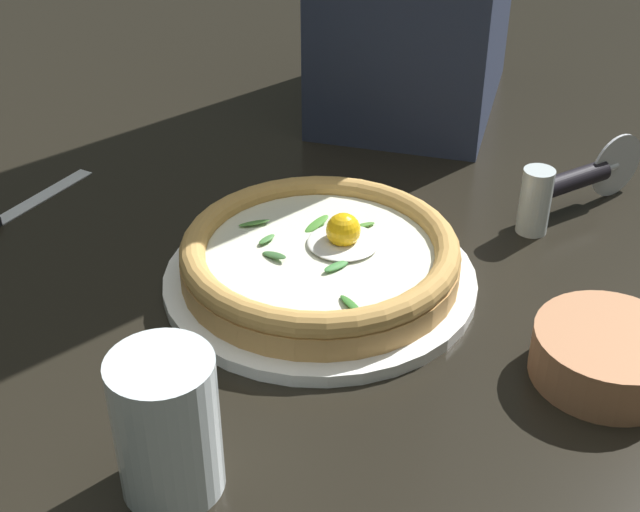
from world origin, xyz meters
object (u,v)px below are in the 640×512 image
pizza_cutter (581,177)px  drinking_glass (168,434)px  pepper_shaker (535,201)px  pizza (320,255)px  side_bowl (607,355)px

pizza_cutter → drinking_glass: (-0.38, 0.40, 0.01)m
pepper_shaker → pizza: bearing=111.7°
pizza → pizza_cutter: bearing=-64.3°
pizza → pepper_shaker: same height
pizza_cutter → drinking_glass: drinking_glass is taller
side_bowl → drinking_glass: drinking_glass is taller
drinking_glass → pepper_shaker: size_ratio=1.56×
pepper_shaker → drinking_glass: bearing=134.5°
side_bowl → pizza_cutter: size_ratio=0.84×
pizza → pepper_shaker: size_ratio=3.66×
pizza_cutter → pepper_shaker: pizza_cutter is taller
side_bowl → pepper_shaker: bearing=0.7°
pizza → drinking_glass: 0.27m
pizza → side_bowl: 0.26m
pizza → pepper_shaker: (0.09, -0.22, 0.00)m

